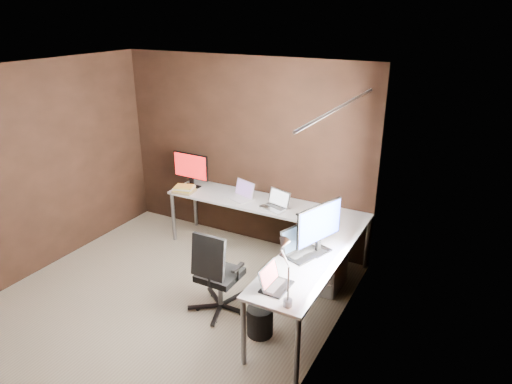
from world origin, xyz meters
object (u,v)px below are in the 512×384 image
(book_stack, at_px, (184,189))
(monitor_right, at_px, (319,226))
(desk_lamp, at_px, (285,263))
(laptop_black_small, at_px, (274,282))
(laptop_black_big, at_px, (301,248))
(laptop_silver, at_px, (276,204))
(laptop_white, at_px, (242,195))
(wastebasket, at_px, (260,321))
(office_chair, at_px, (218,288))
(drawer_pedestal, at_px, (324,262))
(monitor_left, at_px, (191,168))

(book_stack, bearing_deg, monitor_right, -17.26)
(book_stack, xyz_separation_m, desk_lamp, (2.21, -1.59, 0.32))
(laptop_black_small, bearing_deg, laptop_black_big, 3.46)
(laptop_silver, xyz_separation_m, laptop_black_small, (0.73, -1.57, -0.00))
(laptop_white, relative_size, wastebasket, 1.30)
(desk_lamp, distance_m, office_chair, 1.33)
(monitor_right, height_order, office_chair, monitor_right)
(drawer_pedestal, xyz_separation_m, monitor_left, (-2.10, 0.37, 0.70))
(office_chair, bearing_deg, book_stack, 137.56)
(laptop_white, xyz_separation_m, desk_lamp, (1.43, -1.77, 0.31))
(drawer_pedestal, bearing_deg, laptop_white, 165.41)
(desk_lamp, bearing_deg, laptop_black_small, 134.08)
(drawer_pedestal, height_order, laptop_white, laptop_white)
(book_stack, distance_m, office_chair, 1.77)
(drawer_pedestal, relative_size, monitor_left, 1.08)
(desk_lamp, bearing_deg, book_stack, 137.92)
(laptop_black_big, xyz_separation_m, desk_lamp, (0.19, -0.81, 0.30))
(monitor_left, distance_m, laptop_black_big, 2.29)
(laptop_silver, relative_size, laptop_black_small, 1.22)
(laptop_black_small, bearing_deg, book_stack, 55.80)
(wastebasket, bearing_deg, monitor_left, 141.21)
(laptop_black_small, bearing_deg, monitor_left, 52.48)
(laptop_black_big, bearing_deg, laptop_black_small, -157.63)
(wastebasket, bearing_deg, drawer_pedestal, 77.34)
(drawer_pedestal, bearing_deg, monitor_right, -79.45)
(desk_lamp, bearing_deg, monitor_left, 134.86)
(laptop_white, xyz_separation_m, laptop_black_small, (1.27, -1.64, -0.00))
(laptop_silver, relative_size, desk_lamp, 0.66)
(laptop_black_small, relative_size, wastebasket, 1.03)
(book_stack, relative_size, office_chair, 0.32)
(laptop_black_big, distance_m, wastebasket, 0.83)
(laptop_black_small, height_order, wastebasket, laptop_black_small)
(laptop_black_big, relative_size, desk_lamp, 0.84)
(monitor_right, bearing_deg, laptop_silver, 66.94)
(monitor_left, bearing_deg, wastebasket, -36.88)
(wastebasket, bearing_deg, laptop_silver, 109.89)
(monitor_left, height_order, laptop_white, monitor_left)
(drawer_pedestal, xyz_separation_m, laptop_white, (-1.29, 0.34, 0.48))
(laptop_black_big, distance_m, office_chair, 0.99)
(monitor_right, distance_m, office_chair, 1.27)
(desk_lamp, relative_size, wastebasket, 1.90)
(monitor_left, distance_m, monitor_right, 2.37)
(drawer_pedestal, relative_size, laptop_black_big, 1.25)
(monitor_right, bearing_deg, wastebasket, 169.71)
(laptop_white, bearing_deg, drawer_pedestal, 4.58)
(monitor_left, xyz_separation_m, wastebasket, (1.85, -1.49, -0.85))
(monitor_right, bearing_deg, laptop_black_small, -168.91)
(laptop_black_big, bearing_deg, desk_lamp, -146.80)
(monitor_right, height_order, wastebasket, monitor_right)
(monitor_right, relative_size, laptop_black_small, 1.95)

